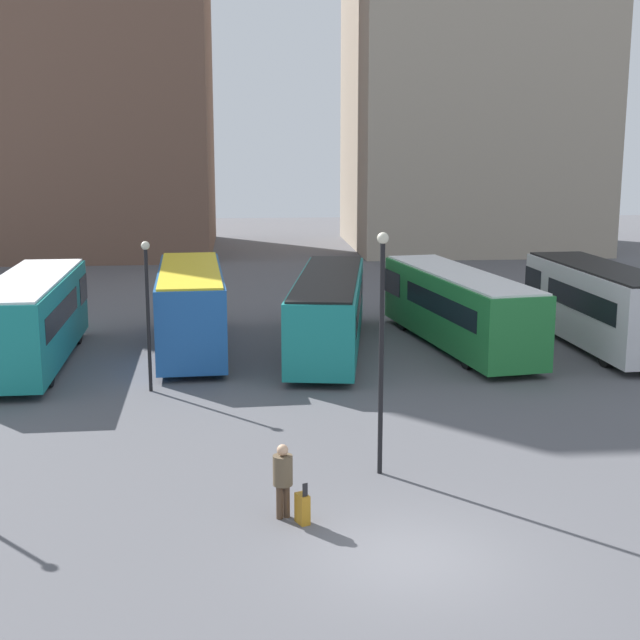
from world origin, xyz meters
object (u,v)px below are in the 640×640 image
bus_1 (191,306)px  lamp_post_3 (382,336)px  suitcase (302,508)px  bus_3 (457,306)px  lamp_post_0 (148,303)px  bus_4 (600,304)px  bus_0 (32,317)px  bus_2 (329,309)px  traveler (283,475)px

bus_1 → lamp_post_3: (5.38, -14.03, 1.76)m
suitcase → lamp_post_3: (2.13, 2.80, 3.19)m
bus_1 → bus_3: bearing=-94.8°
lamp_post_0 → lamp_post_3: bearing=-51.4°
lamp_post_0 → bus_3: bearing=25.8°
bus_4 → lamp_post_3: 17.08m
bus_0 → lamp_post_0: size_ratio=2.14×
bus_1 → bus_2: bus_1 is taller
bus_3 → bus_4: (5.64, -0.70, 0.13)m
bus_3 → suitcase: bus_3 is taller
bus_2 → bus_3: bearing=-80.0°
suitcase → lamp_post_0: bearing=-1.3°
bus_0 → lamp_post_3: (11.12, -12.25, 1.76)m
bus_2 → bus_4: bus_4 is taller
bus_4 → bus_3: bearing=80.3°
bus_3 → bus_4: 5.69m
bus_2 → lamp_post_0: (-6.51, -5.58, 1.35)m
bus_2 → lamp_post_3: (-0.07, -13.63, 1.90)m
bus_1 → bus_4: (16.29, -1.01, 0.00)m
bus_1 → bus_4: size_ratio=1.03×
bus_0 → suitcase: 17.59m
bus_4 → suitcase: bus_4 is taller
bus_2 → bus_4: bearing=-84.2°
bus_2 → traveler: (-2.61, -16.11, -0.62)m
traveler → lamp_post_0: size_ratio=0.34×
bus_3 → lamp_post_3: lamp_post_3 is taller
suitcase → bus_3: bearing=-47.0°
bus_2 → suitcase: 16.63m
traveler → lamp_post_0: 11.41m
bus_2 → bus_1: bearing=94.9°
traveler → lamp_post_3: bearing=-68.6°
traveler → bus_1: bearing=-13.2°
bus_4 → suitcase: size_ratio=10.36×
traveler → lamp_post_3: (2.54, 2.48, 2.52)m
bus_1 → lamp_post_0: size_ratio=2.06×
bus_1 → bus_4: bearing=-96.6°
bus_0 → bus_3: bus_0 is taller
bus_1 → bus_2: bearing=-97.3°
bus_1 → suitcase: size_ratio=10.71×
bus_4 → traveler: bearing=136.5°
bus_2 → lamp_post_0: size_ratio=2.47×
bus_0 → lamp_post_0: 6.41m
bus_3 → bus_2: bearing=82.2°
bus_3 → bus_4: bus_4 is taller
bus_4 → lamp_post_0: size_ratio=1.99×
traveler → suitcase: (0.41, -0.32, -0.67)m
bus_0 → bus_4: 22.05m
lamp_post_0 → bus_0: bearing=138.2°
bus_3 → suitcase: size_ratio=12.02×
bus_1 → bus_2: (5.45, -0.40, -0.14)m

